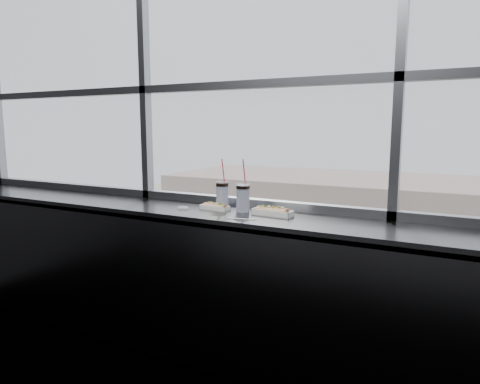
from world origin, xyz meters
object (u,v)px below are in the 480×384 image
at_px(wrapper, 183,207).
at_px(pedestrian_a, 325,288).
at_px(tree_center, 438,272).
at_px(car_far_a, 293,295).
at_px(soda_cup_right, 243,196).
at_px(car_near_b, 282,360).
at_px(pedestrian_b, 400,289).
at_px(car_near_a, 163,329).
at_px(tree_left, 295,243).
at_px(soda_cup_left, 222,193).
at_px(hotdog_tray_right, 272,211).
at_px(hotdog_tray_left, 215,207).
at_px(loose_straw, 241,219).

height_order(wrapper, pedestrian_a, wrapper).
bearing_deg(tree_center, car_far_a, -155.81).
height_order(soda_cup_right, car_near_b, soda_cup_right).
bearing_deg(pedestrian_b, car_near_b, 163.03).
bearing_deg(soda_cup_right, car_near_a, 129.80).
bearing_deg(wrapper, tree_center, 88.09).
bearing_deg(pedestrian_b, car_near_a, 138.76).
bearing_deg(car_near_a, wrapper, -136.41).
distance_m(car_near_b, pedestrian_b, 13.76).
bearing_deg(tree_center, pedestrian_b, 155.07).
bearing_deg(tree_left, soda_cup_left, -71.26).
relative_size(hotdog_tray_right, soda_cup_right, 0.76).
height_order(pedestrian_a, tree_center, tree_center).
height_order(wrapper, tree_center, wrapper).
distance_m(soda_cup_right, car_far_a, 27.92).
distance_m(wrapper, pedestrian_b, 31.56).
bearing_deg(pedestrian_b, soda_cup_right, -176.15).
height_order(hotdog_tray_right, soda_cup_right, soda_cup_right).
bearing_deg(wrapper, hotdog_tray_left, 19.06).
relative_size(loose_straw, car_near_a, 0.03).
height_order(soda_cup_left, wrapper, soda_cup_left).
xyz_separation_m(hotdog_tray_left, pedestrian_b, (-1.77, 29.40, -11.17)).
distance_m(wrapper, car_near_a, 23.68).
height_order(hotdog_tray_right, car_far_a, hotdog_tray_right).
bearing_deg(soda_cup_right, pedestrian_a, 104.28).
bearing_deg(car_far_a, wrapper, -161.81).
distance_m(pedestrian_a, tree_left, 4.16).
bearing_deg(hotdog_tray_right, pedestrian_b, 98.42).
bearing_deg(pedestrian_b, pedestrian_a, 115.07).
bearing_deg(loose_straw, soda_cup_left, 123.02).
xyz_separation_m(hotdog_tray_left, pedestrian_a, (-6.68, 27.11, -11.17)).
bearing_deg(pedestrian_b, car_far_a, 128.79).
bearing_deg(soda_cup_left, soda_cup_right, -18.26).
xyz_separation_m(hotdog_tray_right, tree_left, (-9.99, 28.24, -8.39)).
height_order(soda_cup_left, car_near_a, soda_cup_left).
xyz_separation_m(loose_straw, car_far_a, (-8.50, 24.45, -10.97)).
distance_m(hotdog_tray_right, car_near_a, 24.01).
height_order(soda_cup_left, pedestrian_a, soda_cup_left).
distance_m(soda_cup_right, tree_left, 31.03).
xyz_separation_m(loose_straw, wrapper, (-0.54, 0.12, 0.01)).
relative_size(hotdog_tray_left, hotdog_tray_right, 0.82).
distance_m(car_far_a, car_near_b, 8.35).
xyz_separation_m(tree_left, tree_center, (10.27, -0.00, -0.75)).
bearing_deg(car_near_a, tree_left, -12.46).
relative_size(soda_cup_right, car_near_b, 0.06).
height_order(loose_straw, pedestrian_b, loose_straw).
height_order(hotdog_tray_right, soda_cup_left, soda_cup_left).
bearing_deg(car_far_a, hotdog_tray_right, -160.32).
xyz_separation_m(hotdog_tray_right, soda_cup_right, (-0.24, 0.03, 0.08)).
bearing_deg(car_near_b, loose_straw, -161.65).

